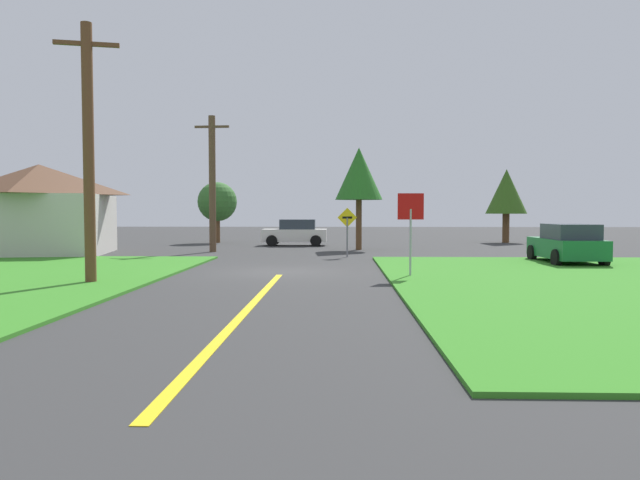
{
  "coord_description": "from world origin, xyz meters",
  "views": [
    {
      "loc": [
        1.97,
        -20.73,
        2.13
      ],
      "look_at": [
        1.25,
        2.18,
        1.02
      ],
      "focal_mm": 33.46,
      "sensor_mm": 36.0,
      "label": 1
    }
  ],
  "objects_px": {
    "car_on_crossroad": "(567,244)",
    "oak_tree_left": "(506,192)",
    "barn": "(40,210)",
    "stop_sign": "(411,218)",
    "utility_pole_near": "(89,151)",
    "oak_tree_right": "(217,202)",
    "pine_tree_center": "(359,174)",
    "car_approaching_junction": "(296,233)",
    "utility_pole_mid": "(212,183)",
    "direction_sign": "(347,227)"
  },
  "relations": [
    {
      "from": "car_on_crossroad",
      "to": "oak_tree_left",
      "type": "distance_m",
      "value": 16.8
    },
    {
      "from": "barn",
      "to": "stop_sign",
      "type": "bearing_deg",
      "value": -29.87
    },
    {
      "from": "utility_pole_near",
      "to": "oak_tree_right",
      "type": "relative_size",
      "value": 1.84
    },
    {
      "from": "utility_pole_near",
      "to": "pine_tree_center",
      "type": "height_order",
      "value": "utility_pole_near"
    },
    {
      "from": "car_approaching_junction",
      "to": "stop_sign",
      "type": "bearing_deg",
      "value": 105.58
    },
    {
      "from": "barn",
      "to": "car_approaching_junction",
      "type": "bearing_deg",
      "value": 33.16
    },
    {
      "from": "oak_tree_right",
      "to": "oak_tree_left",
      "type": "bearing_deg",
      "value": 2.6
    },
    {
      "from": "oak_tree_right",
      "to": "utility_pole_near",
      "type": "bearing_deg",
      "value": -87.68
    },
    {
      "from": "utility_pole_mid",
      "to": "direction_sign",
      "type": "distance_m",
      "value": 8.02
    },
    {
      "from": "pine_tree_center",
      "to": "stop_sign",
      "type": "bearing_deg",
      "value": -85.08
    },
    {
      "from": "direction_sign",
      "to": "oak_tree_left",
      "type": "bearing_deg",
      "value": 50.13
    },
    {
      "from": "utility_pole_mid",
      "to": "direction_sign",
      "type": "height_order",
      "value": "utility_pole_mid"
    },
    {
      "from": "oak_tree_right",
      "to": "utility_pole_mid",
      "type": "bearing_deg",
      "value": -79.99
    },
    {
      "from": "car_on_crossroad",
      "to": "utility_pole_mid",
      "type": "xyz_separation_m",
      "value": [
        -15.77,
        6.68,
        2.81
      ]
    },
    {
      "from": "pine_tree_center",
      "to": "direction_sign",
      "type": "bearing_deg",
      "value": -97.69
    },
    {
      "from": "direction_sign",
      "to": "oak_tree_left",
      "type": "height_order",
      "value": "oak_tree_left"
    },
    {
      "from": "utility_pole_mid",
      "to": "oak_tree_right",
      "type": "xyz_separation_m",
      "value": [
        -1.57,
        8.9,
        -0.87
      ]
    },
    {
      "from": "utility_pole_mid",
      "to": "barn",
      "type": "distance_m",
      "value": 8.48
    },
    {
      "from": "utility_pole_near",
      "to": "direction_sign",
      "type": "distance_m",
      "value": 13.22
    },
    {
      "from": "stop_sign",
      "to": "pine_tree_center",
      "type": "distance_m",
      "value": 14.01
    },
    {
      "from": "car_approaching_junction",
      "to": "oak_tree_right",
      "type": "xyz_separation_m",
      "value": [
        -5.48,
        3.09,
        1.94
      ]
    },
    {
      "from": "car_approaching_junction",
      "to": "car_on_crossroad",
      "type": "xyz_separation_m",
      "value": [
        11.85,
        -12.48,
        0.0
      ]
    },
    {
      "from": "stop_sign",
      "to": "utility_pole_near",
      "type": "height_order",
      "value": "utility_pole_near"
    },
    {
      "from": "stop_sign",
      "to": "car_approaching_junction",
      "type": "xyz_separation_m",
      "value": [
        -4.96,
        17.61,
        -1.12
      ]
    },
    {
      "from": "pine_tree_center",
      "to": "oak_tree_right",
      "type": "distance_m",
      "value": 11.64
    },
    {
      "from": "utility_pole_near",
      "to": "oak_tree_left",
      "type": "bearing_deg",
      "value": 51.84
    },
    {
      "from": "utility_pole_mid",
      "to": "direction_sign",
      "type": "xyz_separation_m",
      "value": [
        6.97,
        -3.29,
        -2.2
      ]
    },
    {
      "from": "car_approaching_junction",
      "to": "utility_pole_near",
      "type": "relative_size",
      "value": 0.52
    },
    {
      "from": "stop_sign",
      "to": "oak_tree_left",
      "type": "height_order",
      "value": "oak_tree_left"
    },
    {
      "from": "car_approaching_junction",
      "to": "barn",
      "type": "xyz_separation_m",
      "value": [
        -12.02,
        -7.86,
        1.41
      ]
    },
    {
      "from": "car_on_crossroad",
      "to": "oak_tree_right",
      "type": "relative_size",
      "value": 1.0
    },
    {
      "from": "stop_sign",
      "to": "car_on_crossroad",
      "type": "distance_m",
      "value": 8.67
    },
    {
      "from": "direction_sign",
      "to": "utility_pole_mid",
      "type": "bearing_deg",
      "value": 154.71
    },
    {
      "from": "utility_pole_near",
      "to": "car_approaching_junction",
      "type": "bearing_deg",
      "value": 76.91
    },
    {
      "from": "pine_tree_center",
      "to": "utility_pole_near",
      "type": "bearing_deg",
      "value": -117.82
    },
    {
      "from": "stop_sign",
      "to": "oak_tree_left",
      "type": "bearing_deg",
      "value": -117.01
    },
    {
      "from": "car_on_crossroad",
      "to": "barn",
      "type": "relative_size",
      "value": 0.57
    },
    {
      "from": "stop_sign",
      "to": "direction_sign",
      "type": "xyz_separation_m",
      "value": [
        -1.9,
        8.51,
        -0.51
      ]
    },
    {
      "from": "pine_tree_center",
      "to": "oak_tree_right",
      "type": "relative_size",
      "value": 1.38
    },
    {
      "from": "car_on_crossroad",
      "to": "oak_tree_left",
      "type": "xyz_separation_m",
      "value": [
        2.12,
        16.46,
        2.61
      ]
    },
    {
      "from": "car_approaching_junction",
      "to": "pine_tree_center",
      "type": "height_order",
      "value": "pine_tree_center"
    },
    {
      "from": "car_on_crossroad",
      "to": "pine_tree_center",
      "type": "bearing_deg",
      "value": 42.25
    },
    {
      "from": "utility_pole_mid",
      "to": "oak_tree_left",
      "type": "distance_m",
      "value": 20.39
    },
    {
      "from": "oak_tree_left",
      "to": "utility_pole_mid",
      "type": "bearing_deg",
      "value": -151.33
    },
    {
      "from": "oak_tree_left",
      "to": "oak_tree_right",
      "type": "height_order",
      "value": "oak_tree_left"
    },
    {
      "from": "car_on_crossroad",
      "to": "barn",
      "type": "xyz_separation_m",
      "value": [
        -23.88,
        4.62,
        1.41
      ]
    },
    {
      "from": "stop_sign",
      "to": "car_on_crossroad",
      "type": "bearing_deg",
      "value": -147.7
    },
    {
      "from": "utility_pole_near",
      "to": "utility_pole_mid",
      "type": "distance_m",
      "value": 13.83
    },
    {
      "from": "oak_tree_left",
      "to": "barn",
      "type": "relative_size",
      "value": 0.7
    },
    {
      "from": "direction_sign",
      "to": "pine_tree_center",
      "type": "distance_m",
      "value": 5.98
    }
  ]
}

